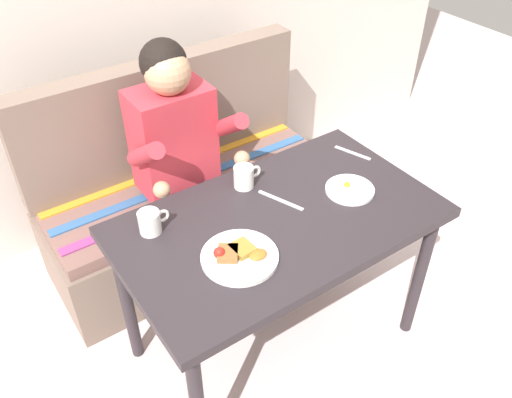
# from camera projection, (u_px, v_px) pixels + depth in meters

# --- Properties ---
(ground_plane) EXTENTS (8.00, 8.00, 0.00)m
(ground_plane) POSITION_uv_depth(u_px,v_px,m) (275.00, 339.00, 2.43)
(ground_plane) COLOR beige
(table) EXTENTS (1.20, 0.70, 0.73)m
(table) POSITION_uv_depth(u_px,v_px,m) (278.00, 234.00, 2.03)
(table) COLOR #292226
(table) RESTS_ON ground
(couch) EXTENTS (1.44, 0.56, 1.00)m
(couch) POSITION_uv_depth(u_px,v_px,m) (187.00, 197.00, 2.72)
(couch) COLOR #736054
(couch) RESTS_ON ground
(person) EXTENTS (0.45, 0.61, 1.21)m
(person) POSITION_uv_depth(u_px,v_px,m) (181.00, 150.00, 2.31)
(person) COLOR #BD303C
(person) RESTS_ON ground
(plate_breakfast) EXTENTS (0.27, 0.27, 0.05)m
(plate_breakfast) POSITION_uv_depth(u_px,v_px,m) (239.00, 256.00, 1.80)
(plate_breakfast) COLOR white
(plate_breakfast) RESTS_ON table
(plate_eggs) EXTENTS (0.19, 0.19, 0.04)m
(plate_eggs) POSITION_uv_depth(u_px,v_px,m) (350.00, 189.00, 2.10)
(plate_eggs) COLOR white
(plate_eggs) RESTS_ON table
(coffee_mug) EXTENTS (0.12, 0.08, 0.09)m
(coffee_mug) POSITION_uv_depth(u_px,v_px,m) (245.00, 176.00, 2.10)
(coffee_mug) COLOR white
(coffee_mug) RESTS_ON table
(coffee_mug_second) EXTENTS (0.12, 0.08, 0.09)m
(coffee_mug_second) POSITION_uv_depth(u_px,v_px,m) (150.00, 221.00, 1.89)
(coffee_mug_second) COLOR white
(coffee_mug_second) RESTS_ON table
(fork) EXTENTS (0.07, 0.17, 0.00)m
(fork) POSITION_uv_depth(u_px,v_px,m) (353.00, 153.00, 2.31)
(fork) COLOR silver
(fork) RESTS_ON table
(knife) EXTENTS (0.08, 0.19, 0.00)m
(knife) POSITION_uv_depth(u_px,v_px,m) (281.00, 200.00, 2.05)
(knife) COLOR silver
(knife) RESTS_ON table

